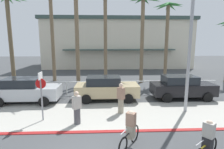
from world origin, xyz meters
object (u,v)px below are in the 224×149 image
Objects in this scene: car_silver_1 at (26,90)px; palm_tree_5 at (143,22)px; palm_tree_2 at (51,9)px; car_black_3 at (182,87)px; car_tan_2 at (106,88)px; cyclist_black_0 at (130,130)px; palm_tree_1 at (8,19)px; palm_tree_6 at (168,21)px; pedestrian_0 at (77,109)px; streetlight_curb at (192,38)px; palm_tree_3 at (76,16)px; cyclist_yellow_1 at (207,142)px; pedestrian_1 at (121,99)px; palm_tree_4 at (105,12)px; stop_sign_bike_lane at (41,89)px.

palm_tree_5 is at bearing 33.07° from car_silver_1.
palm_tree_2 is 2.29× the size of car_black_3.
car_black_3 is at bearing -72.22° from palm_tree_5.
car_tan_2 is 1.00× the size of car_black_3.
palm_tree_5 is at bearing 76.22° from cyclist_black_0.
palm_tree_6 is at bearing 7.08° from palm_tree_1.
palm_tree_2 reaches higher than car_tan_2.
car_tan_2 is at bearing -51.43° from palm_tree_2.
palm_tree_6 reaches higher than pedestrian_0.
streetlight_curb is 10.06m from palm_tree_3.
pedestrian_1 is at bearing 119.53° from cyclist_yellow_1.
palm_tree_2 is at bearing 90.02° from car_silver_1.
palm_tree_1 is 4.89× the size of pedestrian_0.
palm_tree_5 is at bearing 70.46° from pedestrian_1.
palm_tree_6 reaches higher than streetlight_curb.
palm_tree_4 is 2.17× the size of car_black_3.
car_silver_1 is at bearing 160.54° from pedestrian_1.
palm_tree_3 is 5.87× the size of cyclist_yellow_1.
palm_tree_2 is at bearing 136.65° from streetlight_curb.
cyclist_yellow_1 is (3.33, -7.03, -0.18)m from car_tan_2.
car_silver_1 is at bearing 166.92° from streetlight_curb.
palm_tree_2 is at bearing 122.36° from cyclist_yellow_1.
car_tan_2 is (2.53, -4.04, -5.47)m from palm_tree_3.
pedestrian_1 reaches higher than car_silver_1.
cyclist_black_0 is at bearing -127.00° from car_black_3.
palm_tree_6 reaches higher than car_black_3.
pedestrian_1 is (-2.53, 4.47, 0.14)m from cyclist_yellow_1.
car_tan_2 is at bearing 149.88° from streetlight_curb.
pedestrian_1 is at bearing -109.54° from palm_tree_5.
streetlight_curb is at bearing -43.18° from palm_tree_3.
palm_tree_5 is (-0.95, 8.31, 1.75)m from streetlight_curb.
palm_tree_4 reaches higher than pedestrian_1.
pedestrian_0 reaches higher than car_silver_1.
palm_tree_1 is 17.94m from cyclist_yellow_1.
stop_sign_bike_lane is 0.31× the size of palm_tree_5.
stop_sign_bike_lane is at bearing -108.26° from palm_tree_4.
pedestrian_0 is at bearing -126.60° from palm_tree_6.
palm_tree_1 is 4.64× the size of pedestrian_1.
palm_tree_3 reaches higher than car_silver_1.
palm_tree_2 is 10.89m from car_tan_2.
palm_tree_6 is at bearing 24.69° from palm_tree_5.
cyclist_yellow_1 is (5.86, -11.06, -5.65)m from palm_tree_3.
palm_tree_6 is (6.56, 0.19, -0.79)m from palm_tree_4.
palm_tree_2 is 1.05× the size of palm_tree_4.
cyclist_yellow_1 is at bearing -60.47° from pedestrian_1.
car_black_3 is 8.05m from pedestrian_0.
palm_tree_2 reaches higher than cyclist_yellow_1.
car_tan_2 is 2.46× the size of pedestrian_1.
palm_tree_6 is 12.33m from pedestrian_1.
palm_tree_1 is 0.82× the size of palm_tree_2.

